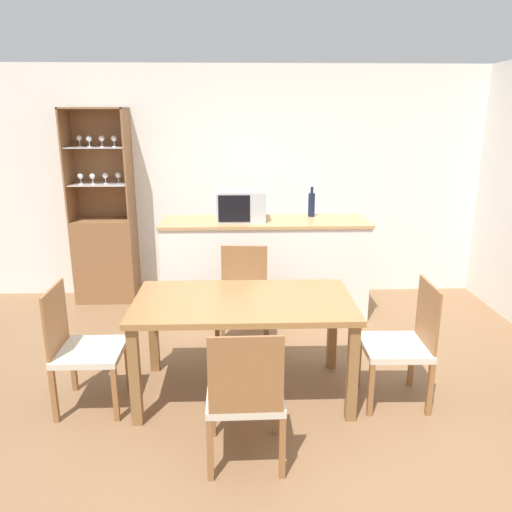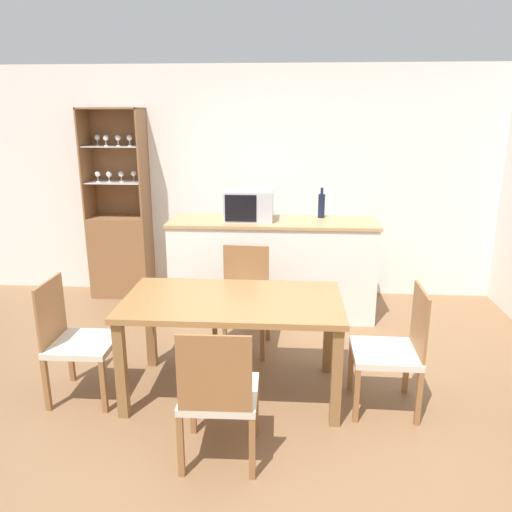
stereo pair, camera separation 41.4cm
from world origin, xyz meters
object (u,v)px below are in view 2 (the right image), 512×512
display_cabinet (121,242)px  dining_chair_head_near (219,394)px  wine_bottle (321,205)px  microwave (249,205)px  dining_chair_side_left_near (76,340)px  dining_chair_head_far (243,300)px  dining_table (233,311)px  dining_chair_side_right_near (393,350)px

display_cabinet → dining_chair_head_near: 3.23m
dining_chair_head_near → wine_bottle: size_ratio=2.90×
microwave → wine_bottle: size_ratio=1.55×
display_cabinet → microwave: bearing=-17.5°
dining_chair_side_left_near → dining_chair_head_far: 1.45m
wine_bottle → dining_table: bearing=-112.6°
dining_chair_head_far → dining_chair_side_left_near: bearing=42.7°
dining_chair_head_near → microwave: size_ratio=1.87×
dining_chair_head_far → wine_bottle: (0.72, 0.96, 0.68)m
dining_chair_side_left_near → dining_chair_head_far: same height
microwave → dining_chair_head_far: bearing=-89.2°
dining_chair_side_right_near → wine_bottle: (-0.41, 1.87, 0.68)m
dining_chair_head_near → dining_chair_side_right_near: (1.13, 0.65, 0.00)m
dining_chair_head_far → dining_chair_side_right_near: (1.13, -0.91, 0.00)m
dining_table → dining_chair_side_right_near: bearing=-6.6°
dining_chair_head_far → wine_bottle: bearing=-122.7°
dining_table → dining_chair_side_right_near: 1.16m
wine_bottle → dining_chair_head_far: bearing=-126.8°
dining_table → dining_chair_side_left_near: (-1.13, -0.13, -0.21)m
dining_chair_side_right_near → display_cabinet: bearing=51.6°
dining_chair_head_near → dining_chair_side_left_near: bearing=149.2°
dining_chair_head_near → dining_chair_head_far: (0.00, 1.55, 0.00)m
dining_chair_head_near → dining_chair_head_far: same height
microwave → wine_bottle: wine_bottle is taller
display_cabinet → wine_bottle: (2.24, -0.32, 0.50)m
dining_chair_head_near → dining_chair_side_right_near: size_ratio=1.00×
dining_chair_side_left_near → wine_bottle: bearing=135.0°
display_cabinet → dining_chair_side_left_near: 2.23m
wine_bottle → dining_chair_head_near: bearing=-106.0°
dining_chair_head_far → microwave: 1.07m
display_cabinet → wine_bottle: size_ratio=6.77×
dining_chair_side_right_near → microwave: (-1.14, 1.72, 0.70)m
microwave → wine_bottle: bearing=11.8°
dining_table → dining_chair_head_near: (0.00, -0.78, -0.21)m
dining_chair_head_near → display_cabinet: bearing=117.1°
display_cabinet → dining_chair_side_left_near: (0.39, -2.19, -0.18)m
display_cabinet → dining_chair_side_right_near: (2.65, -2.19, -0.18)m
wine_bottle → dining_chair_side_left_near: bearing=-134.8°
microwave → dining_chair_side_right_near: bearing=-56.5°
dining_chair_side_left_near → dining_chair_head_near: size_ratio=1.00×
microwave → dining_table: bearing=-89.7°
display_cabinet → wine_bottle: display_cabinet is taller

